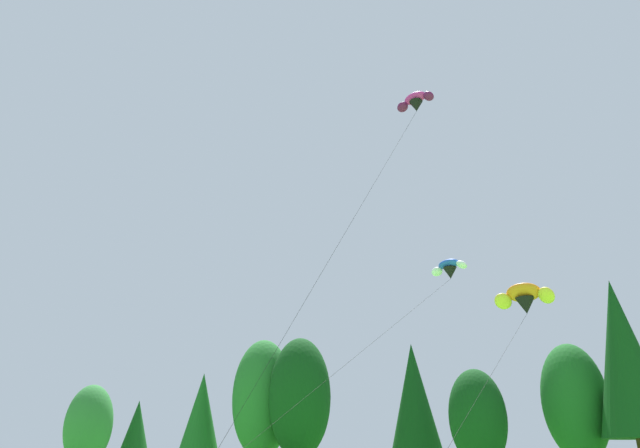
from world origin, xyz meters
TOP-DOWN VIEW (x-y plane):
  - treeline_tree_a at (-30.95, 48.45)m, footprint 4.30×4.30m
  - treeline_tree_b at (-28.93, 52.97)m, footprint 3.39×3.39m
  - treeline_tree_c at (-19.84, 49.52)m, footprint 3.79×3.79m
  - treeline_tree_d at (-13.80, 49.22)m, footprint 5.18×5.18m
  - treeline_tree_e at (-9.95, 48.10)m, footprint 5.10×5.10m
  - treeline_tree_f at (-1.29, 52.85)m, footprint 4.27×4.27m
  - treeline_tree_g at (4.12, 48.23)m, footprint 4.23×4.23m
  - treeline_tree_h at (11.12, 50.30)m, footprint 4.74×4.74m
  - treeline_tree_i at (14.61, 47.64)m, footprint 4.88×4.88m
  - parafoil_kite_high_magenta at (3.08, 34.68)m, footprint 7.69×15.00m
  - parafoil_kite_mid_orange at (8.27, 38.18)m, footprint 6.23×15.91m
  - parafoil_kite_far_blue_white at (3.69, 41.19)m, footprint 8.38×21.76m

SIDE VIEW (x-z plane):
  - treeline_tree_b at x=-28.93m, z-range 1.03..9.19m
  - treeline_tree_g at x=4.12m, z-range 0.95..9.95m
  - treeline_tree_a at x=-30.95m, z-range 0.97..10.22m
  - treeline_tree_c at x=-19.84m, z-range 1.26..11.21m
  - treeline_tree_h at x=11.12m, z-range 1.14..12.02m
  - treeline_tree_e at x=-9.95m, z-range 1.29..13.53m
  - treeline_tree_d at x=-13.80m, z-range 1.32..13.85m
  - treeline_tree_f at x=-1.29m, z-range 1.53..13.67m
  - treeline_tree_i at x=14.61m, z-range 1.89..16.78m
  - parafoil_kite_mid_orange at x=8.27m, z-range 6.10..17.08m
  - parafoil_kite_far_blue_white at x=3.69m, z-range 7.90..21.92m
  - parafoil_kite_high_magenta at x=3.08m, z-range 12.75..36.52m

